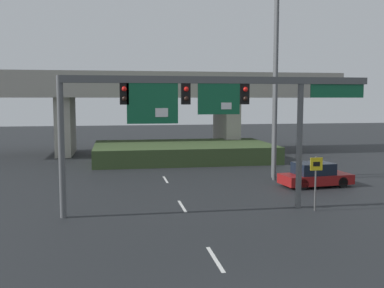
{
  "coord_description": "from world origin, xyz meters",
  "views": [
    {
      "loc": [
        -3.17,
        -9.0,
        5.26
      ],
      "look_at": [
        0.0,
        9.47,
        3.35
      ],
      "focal_mm": 42.0,
      "sensor_mm": 36.0,
      "label": 1
    }
  ],
  "objects_px": {
    "highway_light_pole_near": "(275,44)",
    "parked_sedan_near_right": "(315,175)",
    "speed_limit_sign": "(316,176)",
    "signal_gantry": "(205,104)",
    "highway_light_pole_far": "(276,70)"
  },
  "relations": [
    {
      "from": "highway_light_pole_near",
      "to": "parked_sedan_near_right",
      "type": "distance_m",
      "value": 8.89
    },
    {
      "from": "speed_limit_sign",
      "to": "parked_sedan_near_right",
      "type": "bearing_deg",
      "value": 65.18
    },
    {
      "from": "speed_limit_sign",
      "to": "parked_sedan_near_right",
      "type": "xyz_separation_m",
      "value": [
        2.6,
        5.63,
        -1.02
      ]
    },
    {
      "from": "signal_gantry",
      "to": "highway_light_pole_far",
      "type": "height_order",
      "value": "highway_light_pole_far"
    },
    {
      "from": "parked_sedan_near_right",
      "to": "highway_light_pole_far",
      "type": "bearing_deg",
      "value": 119.26
    },
    {
      "from": "speed_limit_sign",
      "to": "highway_light_pole_near",
      "type": "bearing_deg",
      "value": 82.54
    },
    {
      "from": "highway_light_pole_far",
      "to": "parked_sedan_near_right",
      "type": "distance_m",
      "value": 7.03
    },
    {
      "from": "speed_limit_sign",
      "to": "parked_sedan_near_right",
      "type": "height_order",
      "value": "speed_limit_sign"
    },
    {
      "from": "signal_gantry",
      "to": "highway_light_pole_near",
      "type": "height_order",
      "value": "highway_light_pole_near"
    },
    {
      "from": "speed_limit_sign",
      "to": "highway_light_pole_near",
      "type": "xyz_separation_m",
      "value": [
        1.17,
        8.93,
        7.11
      ]
    },
    {
      "from": "highway_light_pole_near",
      "to": "parked_sedan_near_right",
      "type": "height_order",
      "value": "highway_light_pole_near"
    },
    {
      "from": "signal_gantry",
      "to": "parked_sedan_near_right",
      "type": "bearing_deg",
      "value": 32.19
    },
    {
      "from": "parked_sedan_near_right",
      "to": "speed_limit_sign",
      "type": "bearing_deg",
      "value": -120.93
    },
    {
      "from": "highway_light_pole_far",
      "to": "signal_gantry",
      "type": "bearing_deg",
      "value": -129.8
    },
    {
      "from": "signal_gantry",
      "to": "speed_limit_sign",
      "type": "distance_m",
      "value": 6.16
    }
  ]
}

